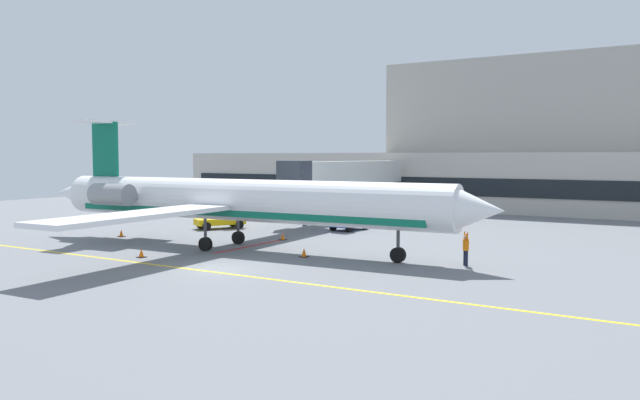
{
  "coord_description": "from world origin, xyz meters",
  "views": [
    {
      "loc": [
        22.27,
        -26.08,
        6.19
      ],
      "look_at": [
        -1.1,
        12.43,
        3.0
      ],
      "focal_mm": 35.09,
      "sensor_mm": 36.0,
      "label": 1
    }
  ],
  "objects_px": {
    "baggage_tug": "(225,218)",
    "marshaller": "(466,248)",
    "regional_jet": "(233,200)",
    "pushback_tractor": "(347,219)",
    "fuel_tank": "(316,199)"
  },
  "relations": [
    {
      "from": "baggage_tug",
      "to": "marshaller",
      "type": "height_order",
      "value": "baggage_tug"
    },
    {
      "from": "regional_jet",
      "to": "pushback_tractor",
      "type": "height_order",
      "value": "regional_jet"
    },
    {
      "from": "marshaller",
      "to": "baggage_tug",
      "type": "bearing_deg",
      "value": 163.14
    },
    {
      "from": "baggage_tug",
      "to": "pushback_tractor",
      "type": "xyz_separation_m",
      "value": [
        9.7,
        3.99,
        0.06
      ]
    },
    {
      "from": "regional_jet",
      "to": "marshaller",
      "type": "xyz_separation_m",
      "value": [
        15.42,
        1.63,
        -2.25
      ]
    },
    {
      "from": "regional_jet",
      "to": "marshaller",
      "type": "relative_size",
      "value": 18.29
    },
    {
      "from": "regional_jet",
      "to": "marshaller",
      "type": "bearing_deg",
      "value": 6.04
    },
    {
      "from": "regional_jet",
      "to": "marshaller",
      "type": "distance_m",
      "value": 15.66
    },
    {
      "from": "pushback_tractor",
      "to": "marshaller",
      "type": "height_order",
      "value": "pushback_tractor"
    },
    {
      "from": "pushback_tractor",
      "to": "baggage_tug",
      "type": "bearing_deg",
      "value": -157.66
    },
    {
      "from": "pushback_tractor",
      "to": "marshaller",
      "type": "xyz_separation_m",
      "value": [
        13.75,
        -11.1,
        0.0
      ]
    },
    {
      "from": "fuel_tank",
      "to": "marshaller",
      "type": "distance_m",
      "value": 32.91
    },
    {
      "from": "regional_jet",
      "to": "pushback_tractor",
      "type": "xyz_separation_m",
      "value": [
        1.67,
        12.73,
        -2.25
      ]
    },
    {
      "from": "baggage_tug",
      "to": "marshaller",
      "type": "distance_m",
      "value": 24.51
    },
    {
      "from": "pushback_tractor",
      "to": "fuel_tank",
      "type": "distance_m",
      "value": 15.37
    }
  ]
}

